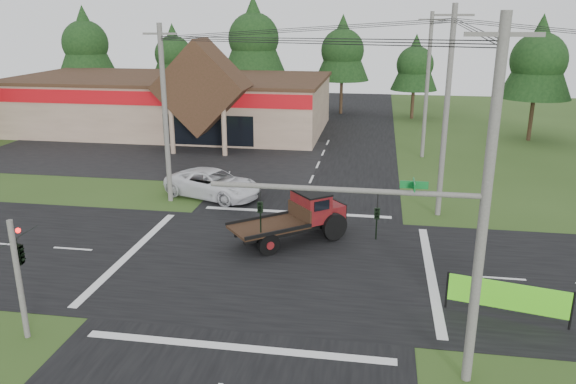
# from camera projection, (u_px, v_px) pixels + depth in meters

# --- Properties ---
(ground) EXTENTS (120.00, 120.00, 0.00)m
(ground) POSITION_uv_depth(u_px,v_px,m) (275.00, 263.00, 25.78)
(ground) COLOR #2D4518
(ground) RESTS_ON ground
(road_ns) EXTENTS (12.00, 120.00, 0.02)m
(road_ns) POSITION_uv_depth(u_px,v_px,m) (275.00, 263.00, 25.77)
(road_ns) COLOR black
(road_ns) RESTS_ON ground
(road_ew) EXTENTS (120.00, 12.00, 0.02)m
(road_ew) POSITION_uv_depth(u_px,v_px,m) (275.00, 263.00, 25.77)
(road_ew) COLOR black
(road_ew) RESTS_ON ground
(parking_apron) EXTENTS (28.00, 14.00, 0.02)m
(parking_apron) POSITION_uv_depth(u_px,v_px,m) (149.00, 155.00, 45.81)
(parking_apron) COLOR black
(parking_apron) RESTS_ON ground
(cvs_building) EXTENTS (30.40, 18.20, 9.19)m
(cvs_building) POSITION_uv_depth(u_px,v_px,m) (173.00, 102.00, 55.20)
(cvs_building) COLOR gray
(cvs_building) RESTS_ON ground
(traffic_signal_mast) EXTENTS (8.12, 0.24, 7.00)m
(traffic_signal_mast) POSITION_uv_depth(u_px,v_px,m) (421.00, 245.00, 16.49)
(traffic_signal_mast) COLOR #595651
(traffic_signal_mast) RESTS_ON ground
(traffic_signal_corner) EXTENTS (0.53, 2.48, 4.40)m
(traffic_signal_corner) POSITION_uv_depth(u_px,v_px,m) (16.00, 243.00, 18.98)
(traffic_signal_corner) COLOR #595651
(traffic_signal_corner) RESTS_ON ground
(utility_pole_nr) EXTENTS (2.00, 0.30, 11.00)m
(utility_pole_nr) POSITION_uv_depth(u_px,v_px,m) (485.00, 209.00, 15.87)
(utility_pole_nr) COLOR #595651
(utility_pole_nr) RESTS_ON ground
(utility_pole_nw) EXTENTS (2.00, 0.30, 10.50)m
(utility_pole_nw) POSITION_uv_depth(u_px,v_px,m) (165.00, 113.00, 32.92)
(utility_pole_nw) COLOR #595651
(utility_pole_nw) RESTS_ON ground
(utility_pole_ne) EXTENTS (2.00, 0.30, 11.50)m
(utility_pole_ne) POSITION_uv_depth(u_px,v_px,m) (446.00, 112.00, 30.31)
(utility_pole_ne) COLOR #595651
(utility_pole_ne) RESTS_ON ground
(utility_pole_n) EXTENTS (2.00, 0.30, 11.20)m
(utility_pole_n) POSITION_uv_depth(u_px,v_px,m) (427.00, 85.00, 43.54)
(utility_pole_n) COLOR #595651
(utility_pole_n) RESTS_ON ground
(tree_row_a) EXTENTS (6.72, 6.72, 12.12)m
(tree_row_a) POSITION_uv_depth(u_px,v_px,m) (85.00, 41.00, 65.63)
(tree_row_a) COLOR #332316
(tree_row_a) RESTS_ON ground
(tree_row_b) EXTENTS (5.60, 5.60, 10.10)m
(tree_row_b) POSITION_uv_depth(u_px,v_px,m) (173.00, 53.00, 66.38)
(tree_row_b) COLOR #332316
(tree_row_b) RESTS_ON ground
(tree_row_c) EXTENTS (7.28, 7.28, 13.13)m
(tree_row_c) POSITION_uv_depth(u_px,v_px,m) (254.00, 36.00, 63.30)
(tree_row_c) COLOR #332316
(tree_row_c) RESTS_ON ground
(tree_row_d) EXTENTS (6.16, 6.16, 11.11)m
(tree_row_d) POSITION_uv_depth(u_px,v_px,m) (343.00, 48.00, 63.11)
(tree_row_d) COLOR #332316
(tree_row_d) RESTS_ON ground
(tree_row_e) EXTENTS (5.04, 5.04, 9.09)m
(tree_row_e) POSITION_uv_depth(u_px,v_px,m) (415.00, 63.00, 60.40)
(tree_row_e) COLOR #332316
(tree_row_e) RESTS_ON ground
(tree_side_ne) EXTENTS (6.16, 6.16, 11.11)m
(tree_side_ne) POSITION_uv_depth(u_px,v_px,m) (539.00, 58.00, 49.05)
(tree_side_ne) COLOR #332316
(tree_side_ne) RESTS_ON ground
(antique_flatbed_truck) EXTENTS (6.07, 5.52, 2.49)m
(antique_flatbed_truck) POSITION_uv_depth(u_px,v_px,m) (291.00, 218.00, 27.88)
(antique_flatbed_truck) COLOR #530B15
(antique_flatbed_truck) RESTS_ON ground
(roadside_banner) EXTENTS (4.38, 1.12, 1.52)m
(roadside_banner) POSITION_uv_depth(u_px,v_px,m) (507.00, 300.00, 20.85)
(roadside_banner) COLOR #55DA1D
(roadside_banner) RESTS_ON ground
(white_pickup) EXTENTS (6.78, 4.80, 1.72)m
(white_pickup) POSITION_uv_depth(u_px,v_px,m) (213.00, 184.00, 34.97)
(white_pickup) COLOR silver
(white_pickup) RESTS_ON ground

